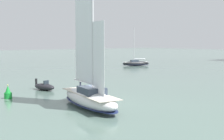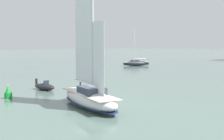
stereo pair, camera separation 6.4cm
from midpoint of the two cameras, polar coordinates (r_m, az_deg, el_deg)
The scene contains 5 objects.
ground_plane at distance 33.37m, azimuth -4.07°, elevation -6.81°, with size 400.00×400.00×0.00m, color slate.
sailboat_main at distance 33.13m, azimuth -4.07°, elevation -4.83°, with size 11.30×4.63×15.07m.
sailboat_moored_mid_channel at distance 87.54m, azimuth 4.46°, elevation 1.25°, with size 5.18×7.97×10.68m.
motor_tender at distance 45.58m, azimuth -12.20°, elevation -2.99°, with size 4.19×2.42×1.51m.
channel_buoy at distance 40.19m, azimuth -18.42°, elevation -4.01°, with size 0.94×0.94×1.72m.
Camera 2 is at (27.30, -17.86, 7.06)m, focal length 50.00 mm.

